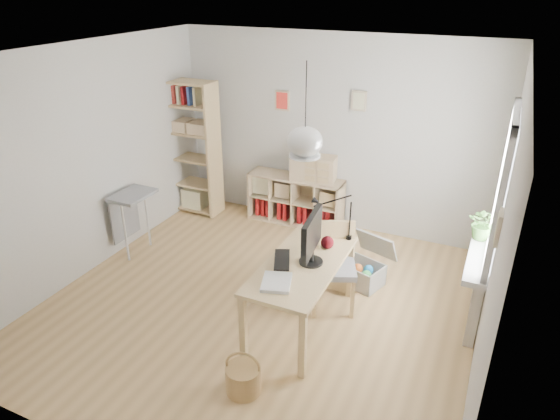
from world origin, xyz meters
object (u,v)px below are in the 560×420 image
at_px(chair, 333,261).
at_px(desk, 302,271).
at_px(monitor, 312,237).
at_px(cube_shelf, 295,202).
at_px(tall_bookshelf, 191,143).
at_px(storage_chest, 363,268).
at_px(drawer_chest, 313,168).

bearing_deg(chair, desk, -131.11).
bearing_deg(chair, monitor, -123.80).
bearing_deg(desk, chair, 71.83).
height_order(cube_shelf, tall_bookshelf, tall_bookshelf).
bearing_deg(cube_shelf, tall_bookshelf, -169.81).
xyz_separation_m(cube_shelf, chair, (1.18, -1.74, 0.25)).
bearing_deg(desk, monitor, 29.83).
xyz_separation_m(chair, storage_chest, (0.19, 0.57, -0.36)).
xyz_separation_m(storage_chest, drawer_chest, (-1.09, 1.13, 0.72)).
xyz_separation_m(tall_bookshelf, monitor, (2.66, -1.91, -0.05)).
bearing_deg(tall_bookshelf, cube_shelf, 10.19).
xyz_separation_m(tall_bookshelf, storage_chest, (2.94, -0.89, -0.91)).
height_order(tall_bookshelf, monitor, tall_bookshelf).
distance_m(desk, drawer_chest, 2.32).
bearing_deg(drawer_chest, cube_shelf, 165.06).
height_order(desk, storage_chest, desk).
relative_size(desk, drawer_chest, 2.41).
xyz_separation_m(desk, drawer_chest, (-0.73, 2.19, 0.24)).
height_order(desk, tall_bookshelf, tall_bookshelf).
xyz_separation_m(desk, tall_bookshelf, (-2.59, 1.95, 0.43)).
distance_m(cube_shelf, storage_chest, 1.81).
xyz_separation_m(cube_shelf, tall_bookshelf, (-1.56, -0.28, 0.79)).
bearing_deg(desk, tall_bookshelf, 142.99).
bearing_deg(tall_bookshelf, chair, -27.96).
relative_size(desk, storage_chest, 2.08).
distance_m(monitor, drawer_chest, 2.30).
distance_m(tall_bookshelf, drawer_chest, 1.88).
height_order(tall_bookshelf, drawer_chest, tall_bookshelf).
bearing_deg(cube_shelf, chair, -55.78).
bearing_deg(storage_chest, monitor, -86.77).
relative_size(cube_shelf, drawer_chest, 2.25).
bearing_deg(tall_bookshelf, drawer_chest, 7.38).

